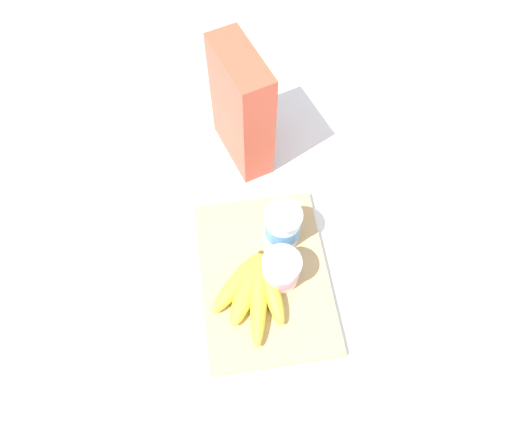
% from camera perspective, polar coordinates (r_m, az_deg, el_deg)
% --- Properties ---
extents(ground_plane, '(2.40, 2.40, 0.00)m').
position_cam_1_polar(ground_plane, '(0.97, 0.98, -7.84)').
color(ground_plane, white).
extents(cutting_board, '(0.36, 0.26, 0.02)m').
position_cam_1_polar(cutting_board, '(0.96, 0.99, -7.65)').
color(cutting_board, tan).
rests_on(cutting_board, ground_plane).
extents(cereal_box, '(0.19, 0.12, 0.29)m').
position_cam_1_polar(cereal_box, '(1.02, -1.49, 12.59)').
color(cereal_box, '#D85138').
rests_on(cereal_box, ground_plane).
extents(yogurt_cup_front, '(0.08, 0.08, 0.10)m').
position_cam_1_polar(yogurt_cup_front, '(0.95, 3.24, -1.55)').
color(yogurt_cup_front, white).
rests_on(yogurt_cup_front, cutting_board).
extents(yogurt_cup_back, '(0.08, 0.08, 0.08)m').
position_cam_1_polar(yogurt_cup_back, '(0.92, 3.05, -6.87)').
color(yogurt_cup_back, white).
rests_on(yogurt_cup_back, cutting_board).
extents(banana_bunch, '(0.20, 0.15, 0.04)m').
position_cam_1_polar(banana_bunch, '(0.93, -0.29, -9.23)').
color(banana_bunch, yellow).
rests_on(banana_bunch, cutting_board).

